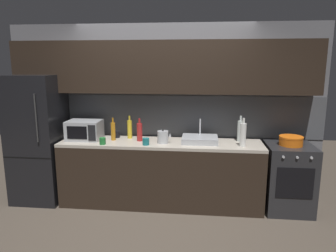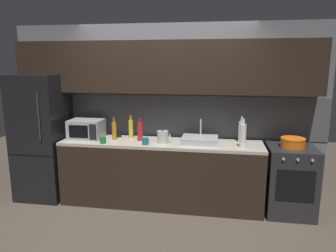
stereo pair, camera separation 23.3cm
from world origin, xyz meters
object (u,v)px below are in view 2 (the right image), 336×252
Objects in this scene: wine_bottle_red at (140,131)px; mug_dark at (118,134)px; wine_bottle_yellow at (131,129)px; refrigerator at (42,137)px; microwave at (86,129)px; wine_bottle_amber at (114,130)px; oven_range at (290,180)px; mug_teal at (145,141)px; cooking_pot at (293,143)px; wine_bottle_white at (243,135)px; wine_bottle_clear at (241,132)px; mug_green at (103,140)px; kettle at (163,137)px.

mug_dark is (-0.37, 0.16, -0.08)m from wine_bottle_red.
refrigerator is at bearing -172.83° from wine_bottle_yellow.
wine_bottle_amber reaches higher than microwave.
wine_bottle_amber is 0.18m from mug_dark.
wine_bottle_yellow is 0.24m from wine_bottle_amber.
oven_range is at bearing -4.29° from wine_bottle_yellow.
mug_teal is at bearing -174.48° from oven_range.
wine_bottle_red reaches higher than mug_dark.
wine_bottle_amber is 1.04× the size of cooking_pot.
wine_bottle_yellow is 1.08× the size of cooking_pot.
mug_teal is at bearing -22.83° from wine_bottle_amber.
wine_bottle_white reaches higher than wine_bottle_clear.
mug_teal is (0.57, 0.03, 0.00)m from mug_green.
wine_bottle_clear reaches higher than wine_bottle_red.
cooking_pot is at bearing -0.38° from microwave.
wine_bottle_white reaches higher than wine_bottle_amber.
wine_bottle_clear is at bearing 11.42° from kettle.
mug_teal is at bearing -176.93° from wine_bottle_white.
wine_bottle_white reaches higher than mug_green.
mug_green is at bearing -126.66° from wine_bottle_yellow.
wine_bottle_yellow is (-2.18, 0.16, 0.58)m from oven_range.
oven_range is at bearing -0.40° from microwave.
wine_bottle_white is 1.04× the size of wine_bottle_clear.
microwave reaches higher than mug_green.
wine_bottle_white is at bearing -10.21° from wine_bottle_yellow.
wine_bottle_yellow is at bearing 175.74° from cooking_pot.
wine_bottle_amber is (-2.38, 0.03, 0.58)m from oven_range.
microwave is at bearing 179.62° from cooking_pot.
mug_green is (-0.79, -0.15, -0.04)m from kettle.
mug_dark is 2.38m from cooking_pot.
microwave is at bearing -178.99° from wine_bottle_amber.
wine_bottle_amber reaches higher than mug_dark.
wine_bottle_yellow reaches higher than mug_dark.
mug_teal is (0.50, -0.21, -0.08)m from wine_bottle_amber.
oven_range is at bearing -13.06° from wine_bottle_clear.
wine_bottle_yellow is 3.60× the size of mug_teal.
refrigerator is 2.84m from wine_bottle_clear.
wine_bottle_white is 4.13× the size of mug_green.
wine_bottle_white is at bearing -88.93° from wine_bottle_clear.
wine_bottle_amber reaches higher than mug_teal.
refrigerator is at bearing 177.65° from wine_bottle_white.
wine_bottle_clear is (2.15, 0.13, 0.01)m from microwave.
kettle is 1.06m from wine_bottle_clear.
wine_bottle_white is (2.84, -0.12, 0.16)m from refrigerator.
oven_range is 9.94× the size of mug_teal.
cooking_pot is (2.79, -0.02, -0.07)m from microwave.
mug_green is (-2.46, -0.21, 0.49)m from oven_range.
wine_bottle_clear is at bearing 91.07° from wine_bottle_white.
wine_bottle_amber is (-0.37, 0.00, 0.00)m from wine_bottle_red.
wine_bottle_clear reaches higher than mug_teal.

